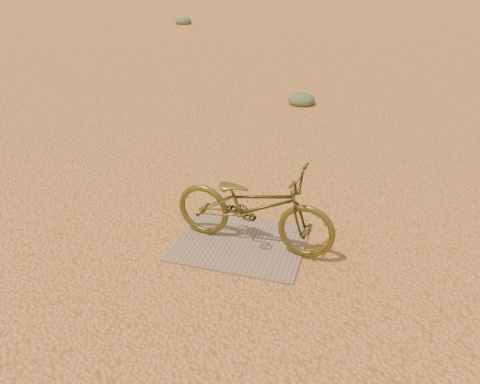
# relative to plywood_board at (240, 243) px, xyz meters

# --- Properties ---
(ground) EXTENTS (120.00, 120.00, 0.00)m
(ground) POSITION_rel_plywood_board_xyz_m (-0.01, 0.51, -0.01)
(ground) COLOR #E2884A
(ground) RESTS_ON ground
(plywood_board) EXTENTS (1.39, 1.13, 0.02)m
(plywood_board) POSITION_rel_plywood_board_xyz_m (0.00, 0.00, 0.00)
(plywood_board) COLOR #856A57
(plywood_board) RESTS_ON ground
(bicycle) EXTENTS (1.82, 0.80, 0.93)m
(bicycle) POSITION_rel_plywood_board_xyz_m (0.14, 0.01, 0.48)
(bicycle) COLOR brown
(bicycle) RESTS_ON plywood_board
(kale_a) EXTENTS (0.57, 0.57, 0.31)m
(kale_a) POSITION_rel_plywood_board_xyz_m (-0.28, 5.49, -0.01)
(kale_a) COLOR #526F48
(kale_a) RESTS_ON ground
(kale_c) EXTENTS (0.73, 0.73, 0.40)m
(kale_c) POSITION_rel_plywood_board_xyz_m (-7.58, 16.46, -0.01)
(kale_c) COLOR #526F48
(kale_c) RESTS_ON ground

